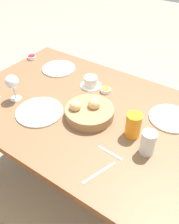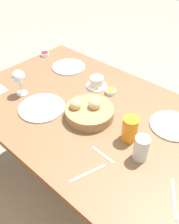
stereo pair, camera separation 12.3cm
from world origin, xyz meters
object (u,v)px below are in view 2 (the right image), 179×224
(coffee_cup, at_px, (97,82))
(jam_bowl_berry, at_px, (45,54))
(wine_glass, at_px, (19,77))
(plate_near_right, at_px, (69,67))
(fork_silver, at_px, (174,198))
(juice_glass, at_px, (130,129))
(water_tumbler, at_px, (141,148))
(bread_basket, at_px, (89,111))
(plate_far_center, at_px, (42,108))
(plate_near_left, at_px, (172,125))
(spoon_coffee, at_px, (103,155))
(jam_bowl_honey, at_px, (111,91))
(knife_silver, at_px, (88,173))

(coffee_cup, distance_m, jam_bowl_berry, 0.56)
(wine_glass, relative_size, coffee_cup, 1.20)
(plate_near_right, height_order, fork_silver, plate_near_right)
(juice_glass, bearing_deg, water_tumbler, 147.97)
(wine_glass, bearing_deg, water_tumbler, -175.93)
(juice_glass, relative_size, wine_glass, 0.79)
(bread_basket, relative_size, water_tumbler, 2.15)
(plate_far_center, relative_size, wine_glass, 1.62)
(bread_basket, bearing_deg, plate_far_center, 27.48)
(jam_bowl_berry, distance_m, fork_silver, 1.34)
(plate_near_left, height_order, wine_glass, wine_glass)
(juice_glass, bearing_deg, coffee_cup, -30.39)
(plate_far_center, bearing_deg, bread_basket, -152.52)
(juice_glass, bearing_deg, plate_near_right, -22.03)
(fork_silver, bearing_deg, bread_basket, -13.92)
(plate_near_left, distance_m, jam_bowl_berry, 1.08)
(plate_near_left, relative_size, plate_far_center, 0.89)
(plate_near_left, distance_m, wine_glass, 0.87)
(spoon_coffee, bearing_deg, wine_glass, -3.67)
(jam_bowl_honey, bearing_deg, fork_silver, 147.72)
(coffee_cup, bearing_deg, bread_basket, 122.45)
(wine_glass, bearing_deg, fork_silver, 178.57)
(juice_glass, xyz_separation_m, coffee_cup, (0.40, -0.24, -0.03))
(water_tumbler, height_order, jam_bowl_honey, water_tumbler)
(knife_silver, xyz_separation_m, spoon_coffee, (0.02, -0.12, 0.00))
(plate_near_left, bearing_deg, plate_near_right, -4.65)
(plate_near_left, xyz_separation_m, wine_glass, (0.80, 0.34, 0.11))
(coffee_cup, relative_size, jam_bowl_honey, 2.10)
(plate_near_left, bearing_deg, bread_basket, 31.53)
(juice_glass, relative_size, jam_bowl_berry, 2.00)
(knife_silver, bearing_deg, fork_silver, -157.26)
(coffee_cup, relative_size, fork_silver, 0.87)
(spoon_coffee, bearing_deg, plate_far_center, -3.81)
(jam_bowl_berry, xyz_separation_m, knife_silver, (-0.95, 0.57, -0.01))
(plate_near_right, distance_m, jam_bowl_honey, 0.41)
(spoon_coffee, bearing_deg, juice_glass, -99.40)
(jam_bowl_honey, relative_size, knife_silver, 0.38)
(bread_basket, distance_m, water_tumbler, 0.35)
(plate_near_right, bearing_deg, plate_near_left, 175.35)
(coffee_cup, bearing_deg, jam_bowl_berry, -5.43)
(wine_glass, xyz_separation_m, knife_silver, (-0.67, 0.16, -0.11))
(jam_bowl_berry, distance_m, spoon_coffee, 1.04)
(plate_far_center, xyz_separation_m, juice_glass, (-0.49, -0.13, 0.06))
(plate_near_left, height_order, water_tumbler, water_tumbler)
(plate_far_center, bearing_deg, wine_glass, -3.33)
(fork_silver, distance_m, knife_silver, 0.34)
(plate_far_center, distance_m, jam_bowl_berry, 0.63)
(jam_bowl_berry, bearing_deg, spoon_coffee, 154.26)
(water_tumbler, relative_size, jam_bowl_honey, 1.92)
(plate_near_left, bearing_deg, jam_bowl_honey, -2.53)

